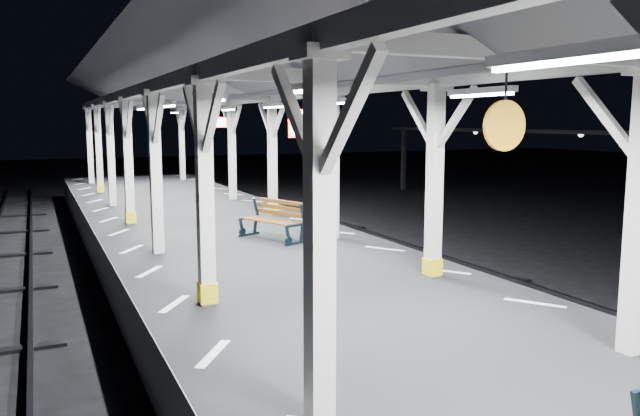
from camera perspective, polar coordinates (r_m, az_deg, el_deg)
ground at (r=8.85m, az=6.64°, el=-16.77°), size 120.00×120.00×0.00m
platform at (r=8.66m, az=6.70°, el=-13.76°), size 6.00×50.00×1.00m
hazard_stripes_left at (r=7.57m, az=-9.73°, el=-12.99°), size 1.00×48.00×0.01m
hazard_stripes_right at (r=9.93m, az=19.04°, el=-8.22°), size 1.00×48.00×0.01m
canopy at (r=8.08m, az=7.24°, el=14.01°), size 5.40×49.00×4.65m
bench_mid at (r=14.31m, az=-4.21°, el=-0.99°), size 1.16×1.77×0.90m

